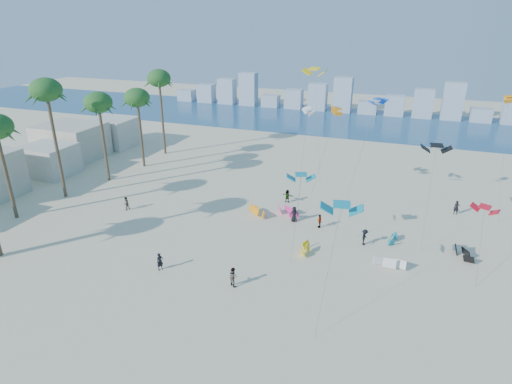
% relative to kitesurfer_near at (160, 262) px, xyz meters
% --- Properties ---
extents(ground, '(220.00, 220.00, 0.00)m').
position_rel_kitesurfer_near_xyz_m(ground, '(2.60, -5.26, -0.86)').
color(ground, beige).
rests_on(ground, ground).
extents(ocean, '(220.00, 220.00, 0.00)m').
position_rel_kitesurfer_near_xyz_m(ocean, '(2.60, 66.74, -0.86)').
color(ocean, navy).
rests_on(ocean, ground).
extents(kitesurfer_near, '(0.69, 0.75, 1.72)m').
position_rel_kitesurfer_near_xyz_m(kitesurfer_near, '(0.00, 0.00, 0.00)').
color(kitesurfer_near, black).
rests_on(kitesurfer_near, ground).
extents(kitesurfer_mid, '(1.09, 1.01, 1.80)m').
position_rel_kitesurfer_near_xyz_m(kitesurfer_mid, '(7.38, 0.05, 0.04)').
color(kitesurfer_mid, gray).
rests_on(kitesurfer_mid, ground).
extents(kitesurfers_far, '(38.63, 13.32, 1.85)m').
position_rel_kitesurfer_near_xyz_m(kitesurfers_far, '(8.99, 14.61, -0.00)').
color(kitesurfers_far, black).
rests_on(kitesurfers_far, ground).
extents(grounded_kites, '(25.43, 10.35, 1.01)m').
position_rel_kitesurfer_near_xyz_m(grounded_kites, '(14.57, 11.88, -0.40)').
color(grounded_kites, yellow).
rests_on(grounded_kites, ground).
extents(flying_kites, '(29.84, 34.71, 16.12)m').
position_rel_kitesurfer_near_xyz_m(flying_kites, '(16.90, 16.83, 10.42)').
color(flying_kites, '#0D839C').
rests_on(flying_kites, ground).
extents(palm_row, '(9.43, 44.80, 15.31)m').
position_rel_kitesurfer_near_xyz_m(palm_row, '(-19.67, 10.89, 10.77)').
color(palm_row, brown).
rests_on(palm_row, ground).
extents(beachfront_buildings, '(11.50, 43.00, 6.00)m').
position_rel_kitesurfer_near_xyz_m(beachfront_buildings, '(-31.09, 15.56, 1.81)').
color(beachfront_buildings, beige).
rests_on(beachfront_buildings, ground).
extents(distant_skyline, '(85.00, 3.00, 8.40)m').
position_rel_kitesurfer_near_xyz_m(distant_skyline, '(1.41, 76.74, 2.23)').
color(distant_skyline, '#9EADBF').
rests_on(distant_skyline, ground).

